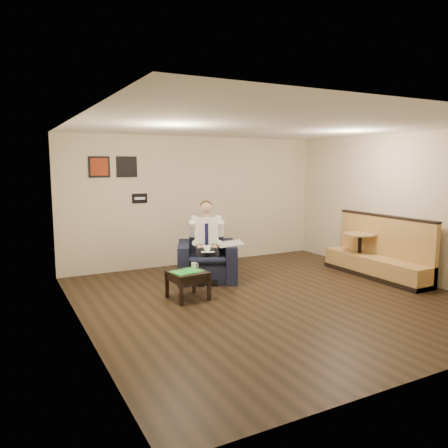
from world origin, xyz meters
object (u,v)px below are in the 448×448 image
banquette (377,247)px  cafe_table (359,253)px  seated_man (207,244)px  side_table (188,285)px  armchair (207,253)px  green_folder (186,271)px  smartphone (186,269)px  coffee_mug (194,265)px

banquette → cafe_table: (-0.01, 0.43, -0.19)m
seated_man → side_table: (-0.76, -0.85, -0.49)m
armchair → green_folder: 1.31m
seated_man → smartphone: size_ratio=9.92×
armchair → green_folder: size_ratio=2.33×
seated_man → banquette: bearing=1.7°
coffee_mug → cafe_table: (3.65, -0.11, -0.11)m
smartphone → green_folder: bearing=-104.0°
seated_man → smartphone: (-0.72, -0.68, -0.25)m
green_folder → cafe_table: 3.86m
banquette → armchair: bearing=155.4°
armchair → banquette: bearing=-0.6°
seated_man → smartphone: seated_man is taller
coffee_mug → smartphone: (-0.14, 0.03, -0.04)m
coffee_mug → cafe_table: size_ratio=0.12×
seated_man → side_table: 1.24m
side_table → cafe_table: size_ratio=0.71×
seated_man → coffee_mug: bearing=-105.7°
seated_man → cafe_table: size_ratio=1.78×
side_table → banquette: size_ratio=0.24×
cafe_table → smartphone: bearing=177.8°
armchair → seated_man: seated_man is taller
side_table → green_folder: green_folder is taller
side_table → coffee_mug: coffee_mug is taller
coffee_mug → banquette: 3.70m
banquette → coffee_mug: bearing=171.5°
banquette → cafe_table: 0.47m
side_table → smartphone: 0.29m
smartphone → banquette: banquette is taller
armchair → seated_man: 0.24m
green_folder → coffee_mug: bearing=39.0°
seated_man → cafe_table: (3.07, -0.82, -0.32)m
cafe_table → banquette: bearing=-88.7°
side_table → coffee_mug: 0.36m
seated_man → green_folder: bearing=-108.2°
armchair → seated_man: (-0.06, -0.13, 0.19)m
cafe_table → side_table: bearing=-179.6°
armchair → side_table: bearing=-106.0°
green_folder → smartphone: size_ratio=3.21×
green_folder → banquette: 3.89m
smartphone → cafe_table: 3.79m
seated_man → smartphone: 1.02m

